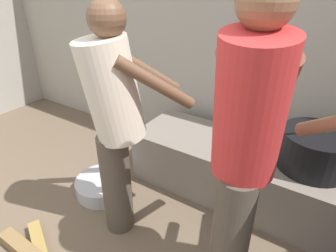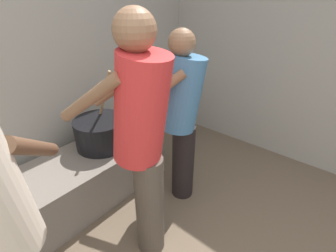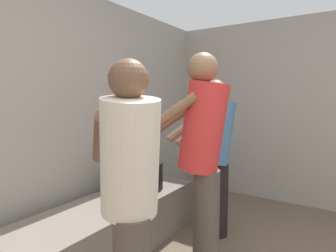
{
  "view_description": "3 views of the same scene",
  "coord_description": "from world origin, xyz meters",
  "px_view_note": "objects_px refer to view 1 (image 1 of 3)",
  "views": [
    {
      "loc": [
        1.05,
        -0.14,
        1.64
      ],
      "look_at": [
        0.31,
        1.01,
        0.91
      ],
      "focal_mm": 30.69,
      "sensor_mm": 36.0,
      "label": 1
    },
    {
      "loc": [
        -0.13,
        0.02,
        1.72
      ],
      "look_at": [
        0.86,
        0.86,
        1.02
      ],
      "focal_mm": 26.55,
      "sensor_mm": 36.0,
      "label": 2
    },
    {
      "loc": [
        -1.14,
        0.05,
        1.35
      ],
      "look_at": [
        0.94,
        1.4,
        1.1
      ],
      "focal_mm": 30.36,
      "sensor_mm": 36.0,
      "label": 3
    }
  ],
  "objects_px": {
    "cook_in_cream_shirt": "(115,117)",
    "cook_in_red_shirt": "(245,145)",
    "cooking_pot_main": "(315,150)",
    "metal_mixing_bowl": "(103,185)"
  },
  "relations": [
    {
      "from": "cook_in_cream_shirt",
      "to": "cook_in_red_shirt",
      "type": "distance_m",
      "value": 0.81
    },
    {
      "from": "cook_in_red_shirt",
      "to": "metal_mixing_bowl",
      "type": "distance_m",
      "value": 1.5
    },
    {
      "from": "cook_in_red_shirt",
      "to": "cooking_pot_main",
      "type": "bearing_deg",
      "value": 72.78
    },
    {
      "from": "cooking_pot_main",
      "to": "cook_in_red_shirt",
      "type": "xyz_separation_m",
      "value": [
        -0.25,
        -0.82,
        0.38
      ]
    },
    {
      "from": "cook_in_cream_shirt",
      "to": "cook_in_red_shirt",
      "type": "relative_size",
      "value": 0.92
    },
    {
      "from": "cook_in_red_shirt",
      "to": "metal_mixing_bowl",
      "type": "bearing_deg",
      "value": 170.86
    },
    {
      "from": "cooking_pot_main",
      "to": "cook_in_red_shirt",
      "type": "height_order",
      "value": "cook_in_red_shirt"
    },
    {
      "from": "cook_in_cream_shirt",
      "to": "cooking_pot_main",
      "type": "bearing_deg",
      "value": 37.09
    },
    {
      "from": "cooking_pot_main",
      "to": "metal_mixing_bowl",
      "type": "xyz_separation_m",
      "value": [
        -1.44,
        -0.63,
        -0.52
      ]
    },
    {
      "from": "cook_in_cream_shirt",
      "to": "metal_mixing_bowl",
      "type": "distance_m",
      "value": 0.92
    }
  ]
}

